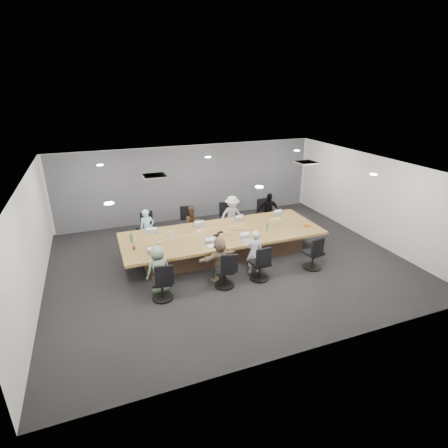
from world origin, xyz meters
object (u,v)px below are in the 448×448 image
object	(u,v)px
laptop_0	(150,232)
bottle_clear	(171,235)
person_4	(159,269)
laptop_1	(198,225)
stapler	(216,235)
person_3	(268,211)
chair_4	(162,284)
chair_1	(190,225)
person_1	(193,224)
mug_brown	(134,248)
canvas_bag	(277,221)
laptop_4	(154,256)
laptop_6	(246,240)
laptop_2	(238,219)
person_5	(220,259)
laptop_3	(276,214)
laptop_5	(213,246)
chair_3	(264,216)
chair_6	(260,265)
bottle_green_right	(267,227)
chair_0	(146,231)
person_6	(254,252)
person_2	(232,216)
bottle_green_left	(131,238)
chair_5	(224,272)
chair_7	(313,255)
person_0	(147,229)
chair_2	(228,220)
conference_table	(223,243)
snack_packet	(307,225)

from	to	relation	value
laptop_0	bottle_clear	bearing A→B (deg)	136.77
person_4	bottle_clear	distance (m)	1.59
laptop_1	stapler	world-z (taller)	stapler
person_3	chair_4	bearing A→B (deg)	-138.09
chair_1	person_1	distance (m)	0.39
mug_brown	canvas_bag	world-z (taller)	canvas_bag
laptop_4	laptop_6	bearing A→B (deg)	-6.49
laptop_2	person_5	size ratio (longest dim) A/B	0.25
laptop_3	laptop_5	xyz separation A→B (m)	(-2.85, -1.60, 0.00)
chair_3	bottle_clear	world-z (taller)	bottle_clear
chair_4	mug_brown	distance (m)	1.59
chair_6	laptop_3	distance (m)	3.12
person_1	bottle_green_right	size ratio (longest dim) A/B	5.02
chair_0	person_6	size ratio (longest dim) A/B	0.63
chair_0	person_2	bearing A→B (deg)	153.35
person_1	canvas_bag	size ratio (longest dim) A/B	4.33
laptop_2	bottle_green_left	bearing A→B (deg)	-2.28
person_2	chair_5	bearing A→B (deg)	-118.37
person_6	person_2	bearing A→B (deg)	-89.72
chair_4	person_6	bearing A→B (deg)	15.57
chair_4	person_3	xyz separation A→B (m)	(4.46, 3.05, 0.26)
chair_4	person_3	world-z (taller)	person_3
chair_7	person_0	xyz separation A→B (m)	(-4.12, 3.05, 0.23)
laptop_3	bottle_green_left	size ratio (longest dim) A/B	1.06
chair_2	conference_table	bearing A→B (deg)	70.91
person_1	chair_5	bearing A→B (deg)	-95.90
laptop_0	person_1	bearing A→B (deg)	-147.06
person_3	laptop_3	bearing A→B (deg)	-82.43
chair_0	chair_7	bearing A→B (deg)	120.73
laptop_5	chair_5	bearing A→B (deg)	-84.21
person_4	laptop_4	distance (m)	0.56
chair_0	person_2	distance (m)	2.92
person_1	mug_brown	distance (m)	2.63
bottle_clear	chair_5	bearing A→B (deg)	-61.85
chair_2	canvas_bag	xyz separation A→B (m)	(1.04, -1.59, 0.41)
chair_5	person_5	bearing A→B (deg)	102.75
laptop_4	mug_brown	distance (m)	0.72
chair_5	laptop_1	xyz separation A→B (m)	(0.05, 2.50, 0.35)
person_5	person_6	distance (m)	1.01
mug_brown	snack_packet	distance (m)	5.31
snack_packet	chair_5	bearing A→B (deg)	-159.32
chair_0	laptop_5	distance (m)	2.91
person_0	conference_table	bearing A→B (deg)	-37.10
conference_table	laptop_3	xyz separation A→B (m)	(2.25, 0.80, 0.35)
laptop_6	chair_7	bearing A→B (deg)	-32.04
chair_3	laptop_4	bearing A→B (deg)	23.87
laptop_3	bottle_clear	size ratio (longest dim) A/B	1.18
person_3	snack_packet	xyz separation A→B (m)	(0.40, -1.82, 0.09)
person_1	person_6	xyz separation A→B (m)	(0.96, -2.70, 0.04)
laptop_0	bottle_green_right	bearing A→B (deg)	173.71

